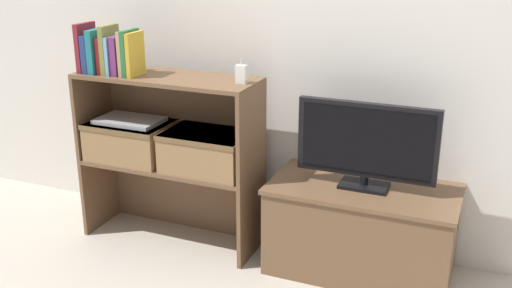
# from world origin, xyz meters

# --- Properties ---
(ground_plane) EXTENTS (16.00, 16.00, 0.00)m
(ground_plane) POSITION_xyz_m (0.00, 0.00, 0.00)
(ground_plane) COLOR #BCB2A3
(wall_back) EXTENTS (10.00, 0.05, 2.40)m
(wall_back) POSITION_xyz_m (0.00, 0.47, 1.20)
(wall_back) COLOR silver
(wall_back) RESTS_ON ground_plane
(tv_stand) EXTENTS (0.86, 0.45, 0.44)m
(tv_stand) POSITION_xyz_m (0.52, 0.22, 0.22)
(tv_stand) COLOR brown
(tv_stand) RESTS_ON ground_plane
(tv) EXTENTS (0.64, 0.14, 0.40)m
(tv) POSITION_xyz_m (0.52, 0.22, 0.65)
(tv) COLOR black
(tv) RESTS_ON tv_stand
(bookshelf_lower_tier) EXTENTS (0.92, 0.33, 0.43)m
(bookshelf_lower_tier) POSITION_xyz_m (-0.47, 0.22, 0.28)
(bookshelf_lower_tier) COLOR brown
(bookshelf_lower_tier) RESTS_ON ground_plane
(bookshelf_upper_tier) EXTENTS (0.92, 0.33, 0.45)m
(bookshelf_upper_tier) POSITION_xyz_m (-0.47, 0.23, 0.72)
(bookshelf_upper_tier) COLOR brown
(bookshelf_upper_tier) RESTS_ON bookshelf_lower_tier
(book_maroon) EXTENTS (0.03, 0.15, 0.24)m
(book_maroon) POSITION_xyz_m (-0.89, 0.10, 1.00)
(book_maroon) COLOR maroon
(book_maroon) RESTS_ON bookshelf_upper_tier
(book_navy) EXTENTS (0.03, 0.15, 0.19)m
(book_navy) POSITION_xyz_m (-0.86, 0.10, 0.98)
(book_navy) COLOR navy
(book_navy) RESTS_ON bookshelf_upper_tier
(book_teal) EXTENTS (0.03, 0.16, 0.22)m
(book_teal) POSITION_xyz_m (-0.82, 0.10, 0.99)
(book_teal) COLOR #1E7075
(book_teal) RESTS_ON bookshelf_upper_tier
(book_crimson) EXTENTS (0.02, 0.12, 0.18)m
(book_crimson) POSITION_xyz_m (-0.78, 0.10, 0.97)
(book_crimson) COLOR #B22328
(book_crimson) RESTS_ON bookshelf_upper_tier
(book_olive) EXTENTS (0.03, 0.14, 0.24)m
(book_olive) POSITION_xyz_m (-0.75, 0.10, 1.00)
(book_olive) COLOR olive
(book_olive) RESTS_ON bookshelf_upper_tier
(book_skyblue) EXTENTS (0.02, 0.14, 0.19)m
(book_skyblue) POSITION_xyz_m (-0.73, 0.10, 0.98)
(book_skyblue) COLOR #709ECC
(book_skyblue) RESTS_ON bookshelf_upper_tier
(book_plum) EXTENTS (0.04, 0.13, 0.19)m
(book_plum) POSITION_xyz_m (-0.69, 0.10, 0.98)
(book_plum) COLOR #6B2D66
(book_plum) RESTS_ON bookshelf_upper_tier
(book_tan) EXTENTS (0.02, 0.12, 0.22)m
(book_tan) POSITION_xyz_m (-0.66, 0.10, 0.99)
(book_tan) COLOR tan
(book_tan) RESTS_ON bookshelf_upper_tier
(book_forest) EXTENTS (0.03, 0.14, 0.22)m
(book_forest) POSITION_xyz_m (-0.63, 0.10, 0.99)
(book_forest) COLOR #286638
(book_forest) RESTS_ON bookshelf_upper_tier
(book_mustard) EXTENTS (0.02, 0.14, 0.21)m
(book_mustard) POSITION_xyz_m (-0.61, 0.10, 0.99)
(book_mustard) COLOR gold
(book_mustard) RESTS_ON bookshelf_upper_tier
(baby_monitor) EXTENTS (0.05, 0.04, 0.12)m
(baby_monitor) POSITION_xyz_m (-0.07, 0.16, 0.93)
(baby_monitor) COLOR white
(baby_monitor) RESTS_ON bookshelf_upper_tier
(storage_basket_left) EXTENTS (0.42, 0.29, 0.20)m
(storage_basket_left) POSITION_xyz_m (-0.70, 0.15, 0.53)
(storage_basket_left) COLOR #937047
(storage_basket_left) RESTS_ON bookshelf_lower_tier
(storage_basket_right) EXTENTS (0.42, 0.29, 0.20)m
(storage_basket_right) POSITION_xyz_m (-0.25, 0.15, 0.53)
(storage_basket_right) COLOR #937047
(storage_basket_right) RESTS_ON bookshelf_lower_tier
(laptop) EXTENTS (0.33, 0.21, 0.02)m
(laptop) POSITION_xyz_m (-0.70, 0.15, 0.63)
(laptop) COLOR #BCBCC1
(laptop) RESTS_ON storage_basket_left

